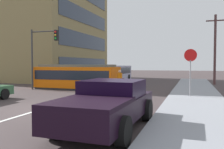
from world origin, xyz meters
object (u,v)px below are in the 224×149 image
city_bus (114,73)px  utility_pole_mid (215,48)px  parked_sedan_mid (72,78)px  pedestrian_crossing (120,80)px  streetcar_tram (77,76)px  pickup_truck_parked (108,104)px  traffic_light_mast (42,48)px  stop_sign (190,62)px

city_bus → utility_pole_mid: 10.80m
parked_sedan_mid → utility_pole_mid: utility_pole_mid is taller
pedestrian_crossing → parked_sedan_mid: bearing=141.1°
city_bus → pedestrian_crossing: size_ratio=3.31×
pedestrian_crossing → utility_pole_mid: (7.16, 9.97, 2.78)m
streetcar_tram → parked_sedan_mid: size_ratio=1.61×
streetcar_tram → pickup_truck_parked: size_ratio=1.37×
traffic_light_mast → utility_pole_mid: utility_pole_mid is taller
traffic_light_mast → city_bus: bearing=68.2°
streetcar_tram → traffic_light_mast: traffic_light_mast is taller
city_bus → utility_pole_mid: (10.37, 1.48, 2.63)m
parked_sedan_mid → stop_sign: 13.53m
pickup_truck_parked → parked_sedan_mid: size_ratio=1.17×
streetcar_tram → stop_sign: size_ratio=2.41×
city_bus → stop_sign: 12.67m
streetcar_tram → stop_sign: stop_sign is taller
pedestrian_crossing → traffic_light_mast: size_ratio=0.34×
pedestrian_crossing → utility_pole_mid: size_ratio=0.24×
stop_sign → parked_sedan_mid: bearing=150.1°
streetcar_tram → parked_sedan_mid: (-2.61, 3.96, -0.44)m
city_bus → stop_sign: size_ratio=1.92×
utility_pole_mid → parked_sedan_mid: bearing=-162.2°
streetcar_tram → city_bus: size_ratio=1.26×
parked_sedan_mid → streetcar_tram: bearing=-56.6°
parked_sedan_mid → utility_pole_mid: size_ratio=0.61×
traffic_light_mast → pedestrian_crossing: bearing=-0.7°
traffic_light_mast → utility_pole_mid: bearing=35.8°
city_bus → utility_pole_mid: bearing=8.1°
pedestrian_crossing → utility_pole_mid: bearing=54.3°
traffic_light_mast → parked_sedan_mid: bearing=92.2°
city_bus → traffic_light_mast: size_ratio=1.12×
pedestrian_crossing → stop_sign: (4.87, -1.22, 1.25)m
parked_sedan_mid → stop_sign: (11.65, -6.70, 1.57)m
streetcar_tram → parked_sedan_mid: 4.76m
parked_sedan_mid → pedestrian_crossing: bearing=-38.9°
city_bus → pickup_truck_parked: 18.81m
pickup_truck_parked → stop_sign: stop_sign is taller
parked_sedan_mid → utility_pole_mid: bearing=17.8°
utility_pole_mid → streetcar_tram: bearing=-143.3°
streetcar_tram → utility_pole_mid: size_ratio=0.98×
streetcar_tram → city_bus: 7.03m
streetcar_tram → pedestrian_crossing: streetcar_tram is taller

